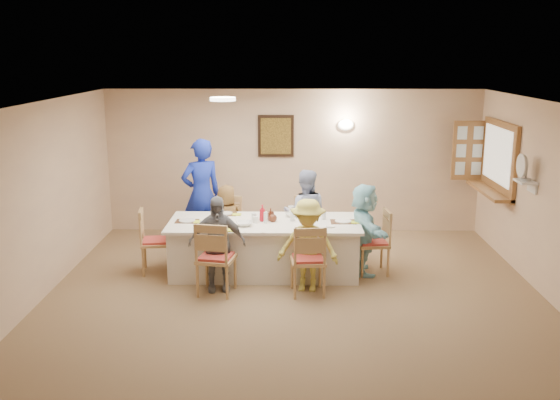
{
  "coord_description": "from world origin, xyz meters",
  "views": [
    {
      "loc": [
        -0.08,
        -7.26,
        3.09
      ],
      "look_at": [
        -0.2,
        1.4,
        1.05
      ],
      "focal_mm": 40.0,
      "sensor_mm": 36.0,
      "label": 1
    }
  ],
  "objects_px": {
    "chair_back_left": "(228,227)",
    "chair_front_left": "(216,257)",
    "chair_front_right": "(308,259)",
    "dining_table": "(264,247)",
    "chair_left_end": "(157,241)",
    "condiment_ketchup": "(262,213)",
    "diner_front_left": "(217,243)",
    "caregiver": "(201,194)",
    "desk_fan": "(524,171)",
    "chair_back_right": "(305,227)",
    "diner_back_left": "(227,222)",
    "serving_hatch": "(499,158)",
    "chair_right_end": "(373,242)",
    "diner_back_right": "(305,214)",
    "diner_front_right": "(308,245)",
    "diner_right_end": "(364,229)"
  },
  "relations": [
    {
      "from": "diner_back_left",
      "to": "chair_back_left",
      "type": "bearing_deg",
      "value": -100.28
    },
    {
      "from": "chair_left_end",
      "to": "diner_front_right",
      "type": "relative_size",
      "value": 0.76
    },
    {
      "from": "chair_back_left",
      "to": "chair_front_left",
      "type": "distance_m",
      "value": 1.6
    },
    {
      "from": "chair_back_left",
      "to": "chair_back_right",
      "type": "bearing_deg",
      "value": 4.1
    },
    {
      "from": "diner_right_end",
      "to": "condiment_ketchup",
      "type": "height_order",
      "value": "diner_right_end"
    },
    {
      "from": "chair_front_left",
      "to": "condiment_ketchup",
      "type": "height_order",
      "value": "same"
    },
    {
      "from": "chair_front_right",
      "to": "serving_hatch",
      "type": "bearing_deg",
      "value": -152.94
    },
    {
      "from": "chair_back_left",
      "to": "chair_front_right",
      "type": "bearing_deg",
      "value": -49.03
    },
    {
      "from": "dining_table",
      "to": "condiment_ketchup",
      "type": "xyz_separation_m",
      "value": [
        -0.03,
        0.02,
        0.5
      ]
    },
    {
      "from": "caregiver",
      "to": "desk_fan",
      "type": "bearing_deg",
      "value": 136.23
    },
    {
      "from": "serving_hatch",
      "to": "diner_back_right",
      "type": "bearing_deg",
      "value": -171.83
    },
    {
      "from": "chair_front_left",
      "to": "chair_front_right",
      "type": "relative_size",
      "value": 1.04
    },
    {
      "from": "diner_back_left",
      "to": "diner_right_end",
      "type": "xyz_separation_m",
      "value": [
        2.02,
        -0.68,
        0.09
      ]
    },
    {
      "from": "chair_back_left",
      "to": "condiment_ketchup",
      "type": "height_order",
      "value": "condiment_ketchup"
    },
    {
      "from": "diner_back_right",
      "to": "diner_right_end",
      "type": "height_order",
      "value": "diner_back_right"
    },
    {
      "from": "chair_back_left",
      "to": "chair_front_right",
      "type": "relative_size",
      "value": 0.96
    },
    {
      "from": "chair_back_right",
      "to": "chair_left_end",
      "type": "bearing_deg",
      "value": -150.17
    },
    {
      "from": "chair_front_right",
      "to": "caregiver",
      "type": "xyz_separation_m",
      "value": [
        -1.65,
        1.95,
        0.42
      ]
    },
    {
      "from": "diner_front_left",
      "to": "chair_right_end",
      "type": "bearing_deg",
      "value": 11.49
    },
    {
      "from": "desk_fan",
      "to": "chair_front_right",
      "type": "relative_size",
      "value": 0.31
    },
    {
      "from": "diner_front_right",
      "to": "desk_fan",
      "type": "bearing_deg",
      "value": 18.25
    },
    {
      "from": "serving_hatch",
      "to": "diner_right_end",
      "type": "relative_size",
      "value": 1.14
    },
    {
      "from": "chair_back_left",
      "to": "chair_front_right",
      "type": "height_order",
      "value": "chair_front_right"
    },
    {
      "from": "chair_back_left",
      "to": "diner_front_left",
      "type": "relative_size",
      "value": 0.71
    },
    {
      "from": "desk_fan",
      "to": "chair_back_left",
      "type": "bearing_deg",
      "value": 165.91
    },
    {
      "from": "chair_front_right",
      "to": "diner_back_right",
      "type": "relative_size",
      "value": 0.69
    },
    {
      "from": "chair_back_left",
      "to": "chair_front_left",
      "type": "xyz_separation_m",
      "value": [
        0.0,
        -1.6,
        0.04
      ]
    },
    {
      "from": "desk_fan",
      "to": "condiment_ketchup",
      "type": "height_order",
      "value": "desk_fan"
    },
    {
      "from": "diner_back_left",
      "to": "condiment_ketchup",
      "type": "relative_size",
      "value": 4.75
    },
    {
      "from": "diner_back_left",
      "to": "condiment_ketchup",
      "type": "height_order",
      "value": "diner_back_left"
    },
    {
      "from": "serving_hatch",
      "to": "chair_right_end",
      "type": "bearing_deg",
      "value": -151.83
    },
    {
      "from": "chair_back_right",
      "to": "dining_table",
      "type": "bearing_deg",
      "value": -117.45
    },
    {
      "from": "diner_back_left",
      "to": "diner_front_left",
      "type": "bearing_deg",
      "value": 79.72
    },
    {
      "from": "chair_back_left",
      "to": "chair_front_left",
      "type": "bearing_deg",
      "value": -85.9
    },
    {
      "from": "chair_back_right",
      "to": "diner_front_left",
      "type": "distance_m",
      "value": 1.91
    },
    {
      "from": "dining_table",
      "to": "chair_front_left",
      "type": "xyz_separation_m",
      "value": [
        -0.6,
        -0.8,
        0.12
      ]
    },
    {
      "from": "dining_table",
      "to": "chair_left_end",
      "type": "relative_size",
      "value": 2.87
    },
    {
      "from": "dining_table",
      "to": "diner_back_right",
      "type": "distance_m",
      "value": 0.96
    },
    {
      "from": "chair_right_end",
      "to": "desk_fan",
      "type": "bearing_deg",
      "value": 77.14
    },
    {
      "from": "caregiver",
      "to": "chair_front_right",
      "type": "bearing_deg",
      "value": 103.31
    },
    {
      "from": "diner_front_right",
      "to": "serving_hatch",
      "type": "bearing_deg",
      "value": 40.21
    },
    {
      "from": "chair_back_left",
      "to": "chair_back_right",
      "type": "height_order",
      "value": "chair_back_right"
    },
    {
      "from": "condiment_ketchup",
      "to": "diner_front_right",
      "type": "bearing_deg",
      "value": -48.35
    },
    {
      "from": "chair_left_end",
      "to": "diner_right_end",
      "type": "height_order",
      "value": "diner_right_end"
    },
    {
      "from": "chair_left_end",
      "to": "diner_front_left",
      "type": "bearing_deg",
      "value": -134.07
    },
    {
      "from": "chair_back_right",
      "to": "chair_left_end",
      "type": "height_order",
      "value": "chair_left_end"
    },
    {
      "from": "diner_front_right",
      "to": "diner_right_end",
      "type": "xyz_separation_m",
      "value": [
        0.82,
        0.68,
        0.03
      ]
    },
    {
      "from": "diner_front_right",
      "to": "dining_table",
      "type": "bearing_deg",
      "value": 141.01
    },
    {
      "from": "diner_back_left",
      "to": "diner_front_left",
      "type": "distance_m",
      "value": 1.36
    },
    {
      "from": "dining_table",
      "to": "diner_front_right",
      "type": "bearing_deg",
      "value": -48.58
    }
  ]
}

